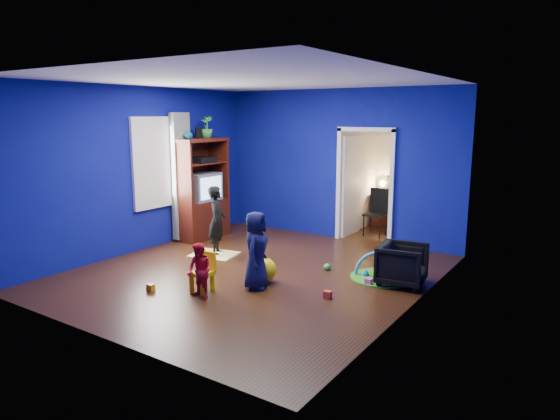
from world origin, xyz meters
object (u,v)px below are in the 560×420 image
Objects in this scene: kid_chair at (202,274)px; play_mat at (381,278)px; hopper_ball at (264,270)px; folding_chair at (375,213)px; toddler_red at (200,271)px; vase at (188,134)px; study_desk at (393,210)px; armchair at (402,265)px; crt_tv at (202,187)px; child_black at (217,221)px; child_navy at (256,250)px; tv_armoire at (201,189)px.

play_mat is at bearing 42.96° from kid_chair.
hopper_ball is 1.77m from play_mat.
kid_chair is 0.54× the size of folding_chair.
toddler_red is 4.59m from folding_chair.
study_desk is (2.82, 3.29, -1.67)m from vase.
hopper_ball is at bearing 112.98° from armchair.
crt_tv reaches higher than hopper_ball.
folding_chair is at bearing 22.74° from armchair.
study_desk is at bearing 90.00° from folding_chair.
child_black is 1.33× the size of play_mat.
child_black is at bearing -121.90° from folding_chair.
folding_chair is (-1.50, 2.55, 0.16)m from armchair.
armchair is at bearing 52.11° from toddler_red.
kid_chair is at bearing 121.83° from armchair.
folding_chair is at bearing 86.60° from hopper_ball.
play_mat is 3.62m from study_desk.
child_navy reaches higher than folding_chair.
kid_chair is (-0.53, -0.54, -0.30)m from child_navy.
kid_chair is (2.13, -2.33, -0.73)m from tv_armoire.
crt_tv reaches higher than toddler_red.
child_black is 1.36m from crt_tv.
crt_tv reaches higher than folding_chair.
play_mat is 2.74m from folding_chair.
vase is 0.26× the size of crt_tv.
child_black is 2.97m from play_mat.
tv_armoire is (-2.28, 2.53, 0.60)m from toddler_red.
child_navy is 0.85m from toddler_red.
child_black is 1.10× the size of child_navy.
kid_chair is (1.06, -1.55, -0.35)m from child_black.
child_black is 1.38m from tv_armoire.
toddler_red is 0.28m from kid_chair.
tv_armoire reaches higher than child_black.
child_navy is 3.20m from crt_tv.
toddler_red is at bearing -56.24° from kid_chair.
crt_tv is at bearing -143.89° from folding_chair.
study_desk is at bearing 87.32° from hopper_ball.
vase is at bearing -140.46° from folding_chair.
vase reaches higher than study_desk.
armchair is 0.47m from play_mat.
toddler_red is at bearing -44.34° from vase.
play_mat is at bearing 66.86° from armchair.
crt_tv is 0.76× the size of folding_chair.
tv_armoire reaches higher than crt_tv.
crt_tv is at bearing -132.93° from study_desk.
tv_armoire is 2.23× the size of study_desk.
tv_armoire is at bearing -144.28° from folding_chair.
toddler_red is at bearing -47.96° from tv_armoire.
kid_chair is (-0.15, 0.20, -0.13)m from toddler_red.
vase is 0.36× the size of kid_chair.
folding_chair is at bearing 90.77° from toddler_red.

